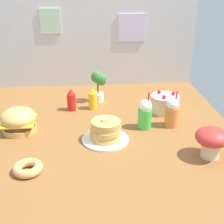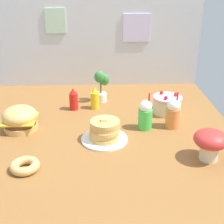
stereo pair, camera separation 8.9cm
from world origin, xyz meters
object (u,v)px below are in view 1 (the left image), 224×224
at_px(orange_float_cup, 172,112).
at_px(cream_soda_cup, 145,114).
at_px(donut_pink_glaze, 28,168).
at_px(potted_plant, 98,85).
at_px(pancake_stack, 106,132).
at_px(layer_cake, 165,104).
at_px(mustard_bottle, 93,99).
at_px(burger, 19,120).
at_px(mushroom_stool, 212,140).
at_px(ketchup_bottle, 71,100).

bearing_deg(orange_float_cup, cream_soda_cup, -176.52).
relative_size(donut_pink_glaze, potted_plant, 0.61).
bearing_deg(pancake_stack, orange_float_cup, 19.45).
distance_m(pancake_stack, cream_soda_cup, 0.33).
bearing_deg(layer_cake, orange_float_cup, -92.44).
height_order(cream_soda_cup, orange_float_cup, same).
relative_size(mustard_bottle, potted_plant, 0.66).
bearing_deg(orange_float_cup, pancake_stack, -160.55).
relative_size(burger, orange_float_cup, 0.88).
bearing_deg(mushroom_stool, mustard_bottle, 131.20).
relative_size(burger, layer_cake, 1.06).
distance_m(pancake_stack, ketchup_bottle, 0.57).
distance_m(pancake_stack, donut_pink_glaze, 0.56).
bearing_deg(cream_soda_cup, burger, 178.69).
height_order(layer_cake, ketchup_bottle, ketchup_bottle).
xyz_separation_m(pancake_stack, potted_plant, (-0.02, 0.69, 0.09)).
bearing_deg(cream_soda_cup, mustard_bottle, 134.15).
bearing_deg(mustard_bottle, donut_pink_glaze, -114.33).
height_order(mustard_bottle, mushroom_stool, mushroom_stool).
xyz_separation_m(pancake_stack, mustard_bottle, (-0.07, 0.53, 0.02)).
bearing_deg(cream_soda_cup, mushroom_stool, -51.70).
distance_m(cream_soda_cup, potted_plant, 0.61).
height_order(ketchup_bottle, cream_soda_cup, cream_soda_cup).
xyz_separation_m(pancake_stack, layer_cake, (0.50, 0.42, 0.01)).
height_order(burger, potted_plant, potted_plant).
xyz_separation_m(ketchup_bottle, mustard_bottle, (0.17, 0.01, 0.00)).
xyz_separation_m(pancake_stack, ketchup_bottle, (-0.24, 0.52, 0.02)).
distance_m(burger, layer_cake, 1.12).
bearing_deg(pancake_stack, ketchup_bottle, 115.12).
height_order(burger, orange_float_cup, orange_float_cup).
relative_size(pancake_stack, orange_float_cup, 1.13).
bearing_deg(donut_pink_glaze, pancake_stack, 35.26).
bearing_deg(mushroom_stool, burger, 160.26).
xyz_separation_m(ketchup_bottle, donut_pink_glaze, (-0.22, -0.84, -0.06)).
distance_m(layer_cake, ketchup_bottle, 0.75).
bearing_deg(mushroom_stool, layer_cake, 99.88).
bearing_deg(potted_plant, mustard_bottle, -108.45).
xyz_separation_m(orange_float_cup, donut_pink_glaze, (-0.95, -0.50, -0.08)).
distance_m(burger, donut_pink_glaze, 0.53).
distance_m(potted_plant, mushroom_stool, 1.14).
bearing_deg(orange_float_cup, mustard_bottle, 147.29).
distance_m(donut_pink_glaze, potted_plant, 1.11).
height_order(donut_pink_glaze, potted_plant, potted_plant).
distance_m(ketchup_bottle, mustard_bottle, 0.17).
xyz_separation_m(orange_float_cup, potted_plant, (-0.51, 0.51, 0.04)).
bearing_deg(burger, donut_pink_glaze, -74.91).
bearing_deg(pancake_stack, burger, 163.10).
height_order(layer_cake, mushroom_stool, mushroom_stool).
distance_m(burger, cream_soda_cup, 0.89).
distance_m(burger, pancake_stack, 0.62).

